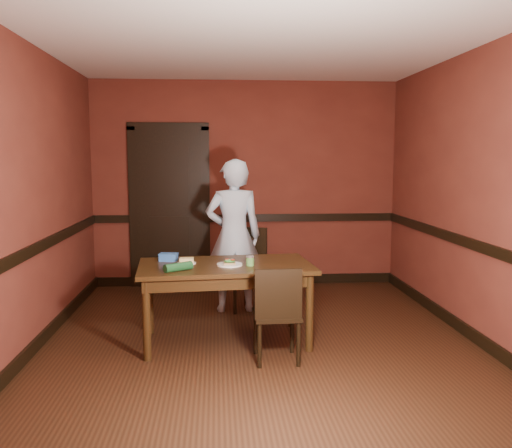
{
  "coord_description": "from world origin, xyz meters",
  "views": [
    {
      "loc": [
        -0.39,
        -4.93,
        1.7
      ],
      "look_at": [
        0.0,
        0.35,
        1.05
      ],
      "focal_mm": 38.0,
      "sensor_mm": 36.0,
      "label": 1
    }
  ],
  "objects": [
    {
      "name": "wall_left",
      "position": [
        -2.0,
        0.0,
        1.35
      ],
      "size": [
        0.02,
        4.5,
        2.7
      ],
      "primitive_type": "cube",
      "color": "maroon",
      "rests_on": "ground"
    },
    {
      "name": "wrapped_veg",
      "position": [
        -0.72,
        -0.34,
        0.77
      ],
      "size": [
        0.25,
        0.21,
        0.07
      ],
      "primitive_type": "cylinder",
      "rotation": [
        0.0,
        1.57,
        0.62
      ],
      "color": "#16441F",
      "rests_on": "dining_table"
    },
    {
      "name": "baseboard_left",
      "position": [
        -1.99,
        0.0,
        0.06
      ],
      "size": [
        0.03,
        4.5,
        0.12
      ],
      "primitive_type": "cube",
      "color": "black",
      "rests_on": "ground"
    },
    {
      "name": "wall_right",
      "position": [
        2.0,
        0.0,
        1.35
      ],
      "size": [
        0.02,
        4.5,
        2.7
      ],
      "primitive_type": "cube",
      "color": "maroon",
      "rests_on": "ground"
    },
    {
      "name": "door",
      "position": [
        -1.0,
        2.22,
        1.09
      ],
      "size": [
        1.05,
        0.07,
        2.2
      ],
      "color": "black",
      "rests_on": "ground"
    },
    {
      "name": "baseboard_right",
      "position": [
        1.99,
        0.0,
        0.06
      ],
      "size": [
        0.03,
        4.5,
        0.12
      ],
      "primitive_type": "cube",
      "color": "black",
      "rests_on": "ground"
    },
    {
      "name": "dado_left",
      "position": [
        -1.99,
        0.0,
        0.9
      ],
      "size": [
        0.03,
        4.5,
        0.1
      ],
      "primitive_type": "cube",
      "color": "black",
      "rests_on": "ground"
    },
    {
      "name": "sauce_jar",
      "position": [
        -0.09,
        -0.15,
        0.78
      ],
      "size": [
        0.08,
        0.08,
        0.09
      ],
      "rotation": [
        0.0,
        0.0,
        -0.11
      ],
      "color": "#539140",
      "rests_on": "dining_table"
    },
    {
      "name": "cheese_saucer",
      "position": [
        -0.66,
        -0.01,
        0.76
      ],
      "size": [
        0.17,
        0.17,
        0.05
      ],
      "rotation": [
        0.0,
        0.0,
        0.18
      ],
      "color": "white",
      "rests_on": "dining_table"
    },
    {
      "name": "person",
      "position": [
        -0.2,
        0.98,
        0.84
      ],
      "size": [
        0.64,
        0.44,
        1.69
      ],
      "primitive_type": "imported",
      "rotation": [
        0.0,
        0.0,
        3.2
      ],
      "color": "silver",
      "rests_on": "floor"
    },
    {
      "name": "dado_right",
      "position": [
        1.99,
        0.0,
        0.9
      ],
      "size": [
        0.03,
        4.5,
        0.1
      ],
      "primitive_type": "cube",
      "color": "black",
      "rests_on": "ground"
    },
    {
      "name": "chair_near",
      "position": [
        0.11,
        -0.55,
        0.41
      ],
      "size": [
        0.39,
        0.39,
        0.82
      ],
      "primitive_type": null,
      "rotation": [
        0.0,
        0.0,
        3.17
      ],
      "color": "black",
      "rests_on": "floor"
    },
    {
      "name": "dado_back",
      "position": [
        0.0,
        2.23,
        0.9
      ],
      "size": [
        4.0,
        0.03,
        0.1
      ],
      "primitive_type": "cube",
      "color": "black",
      "rests_on": "ground"
    },
    {
      "name": "floor",
      "position": [
        0.0,
        0.0,
        0.0
      ],
      "size": [
        4.0,
        4.5,
        0.01
      ],
      "primitive_type": "cube",
      "color": "black",
      "rests_on": "ground"
    },
    {
      "name": "ceiling",
      "position": [
        0.0,
        0.0,
        2.7
      ],
      "size": [
        4.0,
        4.5,
        0.01
      ],
      "primitive_type": "cube",
      "color": "white",
      "rests_on": "ground"
    },
    {
      "name": "baseboard_back",
      "position": [
        0.0,
        2.23,
        0.06
      ],
      "size": [
        4.0,
        0.03,
        0.12
      ],
      "primitive_type": "cube",
      "color": "black",
      "rests_on": "ground"
    },
    {
      "name": "chair_far",
      "position": [
        0.05,
        0.93,
        0.46
      ],
      "size": [
        0.56,
        0.56,
        0.92
      ],
      "primitive_type": null,
      "rotation": [
        0.0,
        0.0,
        -0.38
      ],
      "color": "black",
      "rests_on": "floor"
    },
    {
      "name": "food_tub",
      "position": [
        -0.84,
        0.13,
        0.77
      ],
      "size": [
        0.19,
        0.14,
        0.07
      ],
      "rotation": [
        0.0,
        0.0,
        -0.16
      ],
      "color": "#3870C9",
      "rests_on": "dining_table"
    },
    {
      "name": "wall_back",
      "position": [
        0.0,
        2.25,
        1.35
      ],
      "size": [
        4.0,
        0.02,
        2.7
      ],
      "primitive_type": "cube",
      "color": "maroon",
      "rests_on": "ground"
    },
    {
      "name": "dining_table",
      "position": [
        -0.31,
        -0.05,
        0.37
      ],
      "size": [
        1.63,
        1.01,
        0.73
      ],
      "primitive_type": "cube",
      "rotation": [
        0.0,
        0.0,
        0.08
      ],
      "color": "black",
      "rests_on": "floor"
    },
    {
      "name": "sandwich_plate",
      "position": [
        -0.27,
        -0.12,
        0.75
      ],
      "size": [
        0.23,
        0.23,
        0.06
      ],
      "rotation": [
        0.0,
        0.0,
        -0.31
      ],
      "color": "white",
      "rests_on": "dining_table"
    },
    {
      "name": "wall_front",
      "position": [
        0.0,
        -2.25,
        1.35
      ],
      "size": [
        4.0,
        0.02,
        2.7
      ],
      "primitive_type": "cube",
      "color": "maroon",
      "rests_on": "ground"
    }
  ]
}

